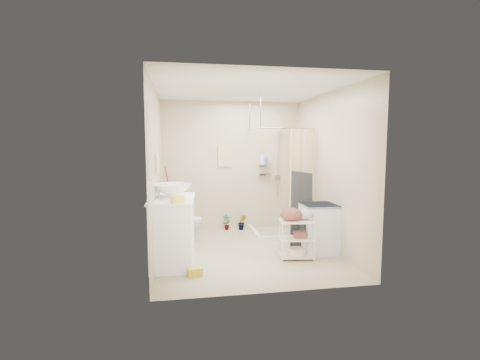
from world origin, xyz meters
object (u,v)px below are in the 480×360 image
at_px(washing_machine, 318,228).
at_px(vanity, 173,230).
at_px(laundry_rack, 297,236).
at_px(toilet, 181,221).

bearing_deg(washing_machine, vanity, -175.38).
height_order(vanity, laundry_rack, vanity).
bearing_deg(laundry_rack, vanity, -175.87).
xyz_separation_m(vanity, washing_machine, (2.30, 0.13, -0.09)).
distance_m(toilet, washing_machine, 2.37).
distance_m(toilet, laundry_rack, 2.10).
height_order(toilet, washing_machine, washing_machine).
distance_m(vanity, washing_machine, 2.31).
xyz_separation_m(toilet, washing_machine, (2.18, -0.94, 0.02)).
relative_size(vanity, laundry_rack, 1.54).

